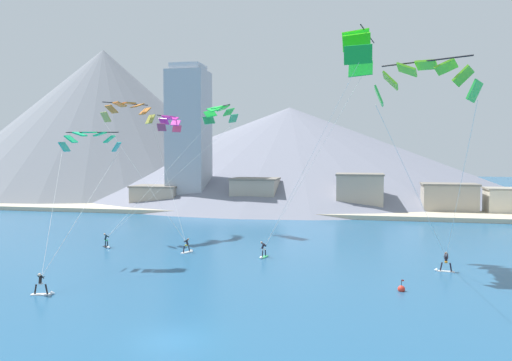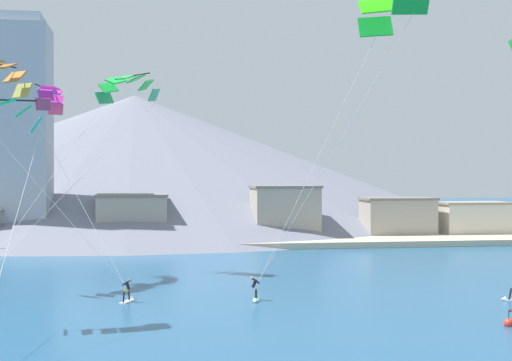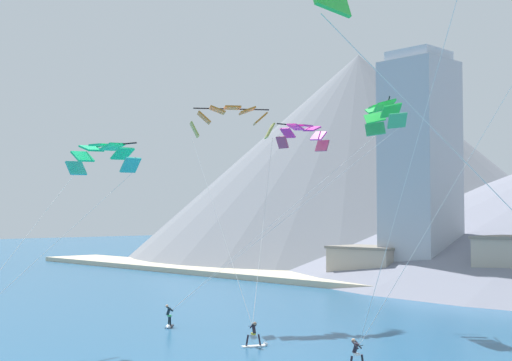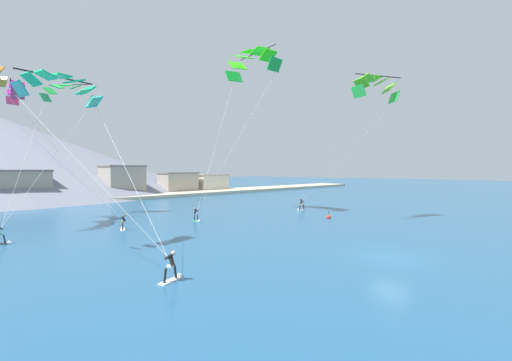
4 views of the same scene
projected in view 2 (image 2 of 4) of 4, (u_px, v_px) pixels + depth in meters
The scene contains 12 objects.
kitesurfer_near_lead at pixel (255, 294), 46.69m from camera, with size 0.73×1.78×1.67m.
kitesurfer_far_right at pixel (128, 295), 46.47m from camera, with size 1.06×1.75×1.63m.
parafoil_kite_near_trail at pixel (126, 87), 59.71m from camera, with size 12.04×15.35×15.45m.
parafoil_kite_distant_high_outer at pixel (50, 96), 56.50m from camera, with size 1.69×4.87×2.08m.
race_marker_buoy at pixel (509, 323), 39.09m from camera, with size 0.56×0.56×1.02m.
shoreline_strip at pixel (202, 243), 81.38m from camera, with size 180.00×10.00×0.70m, color beige.
shore_building_harbour_front at pixel (132, 219), 83.02m from camera, with size 8.22×6.78×5.93m.
shore_building_promenade_mid at pixel (285, 214), 86.47m from camera, with size 8.03×6.56×6.86m.
shore_building_quay_east at pixel (398, 218), 89.96m from camera, with size 9.07×5.15×5.28m.
shore_building_old_town at pixel (473, 220), 91.07m from camera, with size 8.91×5.04×4.69m.
highrise_tower at pixel (19, 132), 82.79m from camera, with size 7.00×7.00×26.67m.
mountain_peak_west_ridge at pixel (135, 157), 130.39m from camera, with size 118.20×118.20×22.56m.
Camera 2 is at (-6.20, -23.47, 8.45)m, focal length 50.00 mm.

